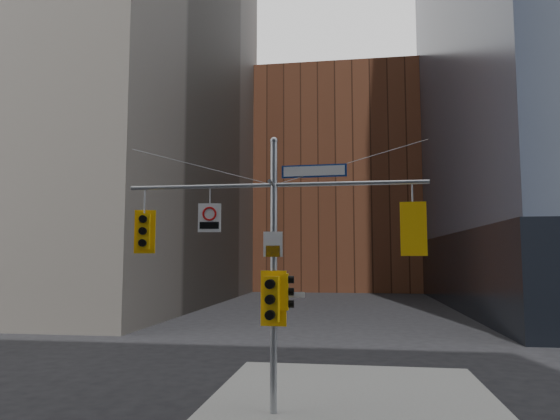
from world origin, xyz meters
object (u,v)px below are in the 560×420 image
(traffic_light_pole_front, at_px, (272,299))
(traffic_light_pole_side, at_px, (286,292))
(regulatory_sign_arm, at_px, (209,217))
(traffic_light_east_arm, at_px, (413,229))
(signal_assembly, at_px, (274,245))
(street_sign_blade, at_px, (314,171))
(traffic_light_west_arm, at_px, (144,231))

(traffic_light_pole_front, bearing_deg, traffic_light_pole_side, 44.04)
(regulatory_sign_arm, bearing_deg, traffic_light_pole_side, -6.15)
(traffic_light_east_arm, height_order, regulatory_sign_arm, regulatory_sign_arm)
(signal_assembly, bearing_deg, street_sign_blade, 0.17)
(traffic_light_west_arm, height_order, traffic_light_east_arm, traffic_light_east_arm)
(traffic_light_west_arm, relative_size, traffic_light_east_arm, 0.89)
(signal_assembly, distance_m, traffic_light_pole_front, 1.40)
(traffic_light_pole_side, relative_size, street_sign_blade, 0.54)
(traffic_light_pole_front, xyz_separation_m, street_sign_blade, (1.07, 0.27, 3.31))
(traffic_light_pole_side, height_order, traffic_light_pole_front, traffic_light_pole_front)
(traffic_light_west_arm, bearing_deg, traffic_light_pole_side, -14.10)
(traffic_light_west_arm, xyz_separation_m, street_sign_blade, (4.67, -0.01, 1.55))
(traffic_light_pole_side, xyz_separation_m, street_sign_blade, (0.75, -0.01, 3.15))
(signal_assembly, bearing_deg, traffic_light_east_arm, 0.01)
(traffic_light_west_arm, height_order, traffic_light_pole_side, traffic_light_west_arm)
(signal_assembly, distance_m, street_sign_blade, 2.21)
(street_sign_blade, bearing_deg, regulatory_sign_arm, -176.57)
(traffic_light_pole_front, bearing_deg, regulatory_sign_arm, 175.24)
(traffic_light_east_arm, height_order, street_sign_blade, street_sign_blade)
(traffic_light_pole_side, bearing_deg, street_sign_blade, -93.23)
(traffic_light_pole_front, bearing_deg, street_sign_blade, 17.41)
(traffic_light_east_arm, relative_size, regulatory_sign_arm, 1.75)
(traffic_light_pole_side, bearing_deg, traffic_light_east_arm, -92.93)
(traffic_light_pole_front, relative_size, regulatory_sign_arm, 1.83)
(traffic_light_west_arm, relative_size, traffic_light_pole_front, 0.85)
(signal_assembly, distance_m, traffic_light_west_arm, 3.62)
(street_sign_blade, bearing_deg, signal_assembly, -176.88)
(signal_assembly, xyz_separation_m, traffic_light_pole_side, (0.32, 0.01, -1.21))
(traffic_light_east_arm, distance_m, traffic_light_pole_side, 3.62)
(signal_assembly, xyz_separation_m, traffic_light_pole_front, (0.00, -0.27, -1.38))
(signal_assembly, relative_size, traffic_light_pole_front, 5.65)
(signal_assembly, xyz_separation_m, traffic_light_west_arm, (-3.60, 0.01, 0.38))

